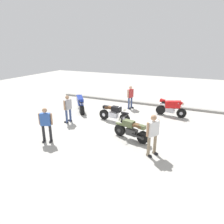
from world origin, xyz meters
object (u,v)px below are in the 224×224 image
at_px(motorcycle_black_cruiser, 114,113).
at_px(person_in_red_shirt, 130,96).
at_px(person_in_blue_shirt, 46,123).
at_px(motorcycle_blue_sportbike, 80,103).
at_px(motorcycle_red_sportbike, 171,107).
at_px(motorcycle_olive_vintage, 131,130).
at_px(person_in_white_shirt, 153,132).
at_px(person_in_gray_shirt, 68,107).

height_order(motorcycle_black_cruiser, person_in_red_shirt, person_in_red_shirt).
relative_size(motorcycle_black_cruiser, person_in_blue_shirt, 1.24).
distance_m(motorcycle_blue_sportbike, motorcycle_red_sportbike, 6.10).
bearing_deg(motorcycle_black_cruiser, person_in_red_shirt, 97.79).
height_order(motorcycle_olive_vintage, motorcycle_red_sportbike, motorcycle_red_sportbike).
relative_size(motorcycle_red_sportbike, person_in_white_shirt, 1.10).
relative_size(motorcycle_black_cruiser, person_in_red_shirt, 1.25).
bearing_deg(person_in_gray_shirt, motorcycle_olive_vintage, 176.35).
xyz_separation_m(person_in_blue_shirt, person_in_gray_shirt, (-0.58, 2.50, -0.02)).
relative_size(motorcycle_blue_sportbike, motorcycle_olive_vintage, 0.83).
bearing_deg(person_in_red_shirt, person_in_gray_shirt, -103.91).
bearing_deg(motorcycle_blue_sportbike, person_in_blue_shirt, 151.89).
bearing_deg(motorcycle_black_cruiser, motorcycle_blue_sportbike, 171.98).
height_order(motorcycle_olive_vintage, person_in_gray_shirt, person_in_gray_shirt).
bearing_deg(motorcycle_olive_vintage, person_in_gray_shirt, 6.33).
bearing_deg(person_in_red_shirt, person_in_blue_shirt, -89.06).
bearing_deg(motorcycle_blue_sportbike, person_in_gray_shirt, 151.76).
relative_size(person_in_gray_shirt, person_in_red_shirt, 0.99).
distance_m(motorcycle_red_sportbike, person_in_gray_shirt, 6.55).
bearing_deg(person_in_red_shirt, person_in_white_shirt, -46.26).
relative_size(motorcycle_black_cruiser, motorcycle_olive_vintage, 1.08).
xyz_separation_m(motorcycle_red_sportbike, person_in_red_shirt, (-2.98, 0.47, 0.35)).
height_order(motorcycle_red_sportbike, person_in_white_shirt, person_in_white_shirt).
height_order(person_in_white_shirt, person_in_gray_shirt, person_in_white_shirt).
bearing_deg(motorcycle_blue_sportbike, motorcycle_olive_vintage, -161.18).
bearing_deg(person_in_blue_shirt, motorcycle_black_cruiser, 130.36).
height_order(motorcycle_blue_sportbike, person_in_red_shirt, person_in_red_shirt).
bearing_deg(motorcycle_blue_sportbike, person_in_red_shirt, -95.14).
height_order(motorcycle_olive_vintage, person_in_red_shirt, person_in_red_shirt).
xyz_separation_m(motorcycle_red_sportbike, person_in_blue_shirt, (-4.83, -6.17, 0.37)).
bearing_deg(person_in_blue_shirt, motorcycle_red_sportbike, 118.83).
distance_m(motorcycle_black_cruiser, motorcycle_olive_vintage, 2.53).
xyz_separation_m(person_in_white_shirt, person_in_gray_shirt, (-5.42, 1.67, -0.10)).
relative_size(motorcycle_black_cruiser, person_in_gray_shirt, 1.26).
bearing_deg(person_in_red_shirt, motorcycle_blue_sportbike, -127.47).
xyz_separation_m(motorcycle_red_sportbike, person_in_white_shirt, (0.01, -5.34, 0.44)).
bearing_deg(person_in_red_shirt, motorcycle_olive_vintage, -53.62).
bearing_deg(person_in_red_shirt, motorcycle_black_cruiser, -73.48).
bearing_deg(motorcycle_red_sportbike, person_in_red_shirt, 177.11).
height_order(person_in_blue_shirt, person_in_gray_shirt, person_in_blue_shirt).
relative_size(motorcycle_olive_vintage, person_in_red_shirt, 1.15).
bearing_deg(person_in_white_shirt, motorcycle_red_sportbike, 123.46).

